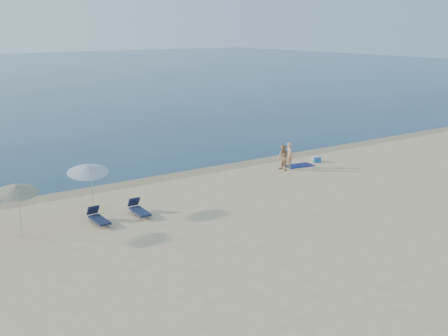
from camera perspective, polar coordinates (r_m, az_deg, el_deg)
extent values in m
cube|color=#847254|center=(35.53, -1.40, -0.15)|extent=(240.00, 1.60, 0.00)
imported|color=tan|center=(36.06, 6.67, 1.32)|extent=(0.56, 0.69, 1.65)
imported|color=tan|center=(35.33, 6.05, 1.04)|extent=(0.64, 0.81, 1.62)
cube|color=#0D1345|center=(36.77, 7.61, 0.25)|extent=(2.01, 1.30, 0.03)
cube|color=white|center=(38.20, 9.26, 0.92)|extent=(0.36, 0.31, 0.30)
cube|color=#1E5BA3|center=(37.85, 9.42, 0.83)|extent=(0.56, 0.48, 0.34)
cylinder|color=silver|center=(27.49, -13.24, -2.50)|extent=(0.19, 0.43, 2.28)
cone|color=white|center=(27.55, -13.68, -0.08)|extent=(2.55, 2.56, 0.69)
sphere|color=silver|center=(27.51, -13.70, 0.32)|extent=(0.07, 0.07, 0.07)
cylinder|color=silver|center=(25.28, -19.98, -4.56)|extent=(0.09, 0.37, 2.23)
cone|color=beige|center=(25.26, -20.38, -1.99)|extent=(2.12, 2.14, 0.62)
sphere|color=silver|center=(25.21, -20.42, -1.56)|extent=(0.07, 0.07, 0.07)
cube|color=#131A36|center=(26.41, -12.53, -5.18)|extent=(0.54, 1.48, 0.10)
cube|color=#131A36|center=(26.98, -13.17, -4.18)|extent=(0.54, 0.36, 0.48)
cylinder|color=#A5A5AD|center=(26.53, -12.09, -5.32)|extent=(0.03, 0.03, 0.22)
cube|color=#161D3C|center=(27.21, -8.53, -4.40)|extent=(0.66, 1.54, 0.10)
cube|color=#161D3C|center=(27.79, -9.15, -3.41)|extent=(0.58, 0.40, 0.49)
cylinder|color=#A5A5AD|center=(27.32, -8.09, -4.54)|extent=(0.03, 0.03, 0.22)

